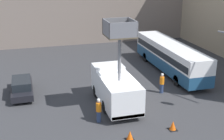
{
  "coord_description": "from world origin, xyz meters",
  "views": [
    {
      "loc": [
        -6.42,
        -20.4,
        10.64
      ],
      "look_at": [
        -0.09,
        1.83,
        2.62
      ],
      "focal_mm": 50.0,
      "sensor_mm": 36.0,
      "label": 1
    }
  ],
  "objects": [
    {
      "name": "road_worker_directing",
      "position": [
        4.44,
        2.2,
        0.89
      ],
      "size": [
        0.38,
        0.38,
        1.78
      ],
      "rotation": [
        0.0,
        0.0,
        3.55
      ],
      "color": "navy",
      "rests_on": "ground_plane"
    },
    {
      "name": "parked_car_curbside",
      "position": [
        -7.07,
        5.01,
        0.74
      ],
      "size": [
        1.72,
        4.75,
        1.46
      ],
      "color": "black",
      "rests_on": "ground_plane"
    },
    {
      "name": "traffic_cone_near_truck",
      "position": [
        -0.64,
        -4.2,
        0.3
      ],
      "size": [
        0.56,
        0.56,
        0.64
      ],
      "color": "black",
      "rests_on": "ground_plane"
    },
    {
      "name": "city_bus",
      "position": [
        7.53,
        7.11,
        1.74
      ],
      "size": [
        2.49,
        12.33,
        2.94
      ],
      "rotation": [
        0.0,
        0.0,
        1.29
      ],
      "color": "navy",
      "rests_on": "ground_plane"
    },
    {
      "name": "ground_plane",
      "position": [
        0.0,
        0.0,
        0.0
      ],
      "size": [
        120.0,
        120.0,
        0.0
      ],
      "primitive_type": "plane",
      "color": "#333335"
    },
    {
      "name": "traffic_cone_mid_road",
      "position": [
        2.54,
        -3.78,
        0.3
      ],
      "size": [
        0.56,
        0.56,
        0.64
      ],
      "color": "black",
      "rests_on": "ground_plane"
    },
    {
      "name": "utility_truck",
      "position": [
        -0.09,
        0.87,
        1.61
      ],
      "size": [
        2.43,
        6.25,
        6.9
      ],
      "color": "white",
      "rests_on": "ground_plane"
    },
    {
      "name": "road_worker_near_truck",
      "position": [
        -1.96,
        -1.35,
        0.89
      ],
      "size": [
        0.38,
        0.38,
        1.79
      ],
      "rotation": [
        0.0,
        0.0,
        2.83
      ],
      "color": "navy",
      "rests_on": "ground_plane"
    }
  ]
}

